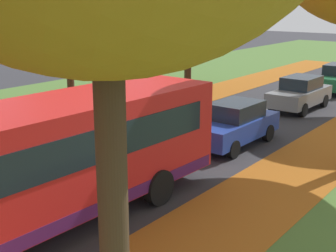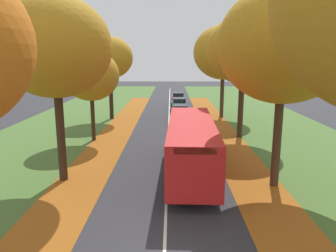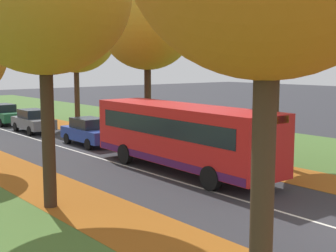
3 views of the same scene
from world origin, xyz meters
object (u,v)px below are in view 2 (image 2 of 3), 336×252
tree_left_far (110,58)px  car_grey_following (180,113)px  tree_right_far (223,53)px  car_green_third_in_line (179,105)px  tree_right_near (284,45)px  tree_left_near (55,47)px  car_blue_lead (187,127)px  bus (191,144)px  tree_left_mid (91,76)px  tree_right_mid (243,50)px  car_red_fourth_in_line (178,98)px

tree_left_far → car_grey_following: size_ratio=2.03×
tree_right_far → car_grey_following: tree_right_far is taller
tree_left_far → car_green_third_in_line: tree_left_far is taller
tree_right_near → car_grey_following: 19.22m
tree_left_near → tree_right_far: bearing=59.0°
tree_right_far → car_blue_lead: (-4.20, -9.09, -6.15)m
tree_left_far → car_blue_lead: (7.72, -7.98, -5.61)m
bus → car_grey_following: bearing=90.6°
tree_left_mid → car_blue_lead: tree_left_mid is taller
bus → car_green_third_in_line: size_ratio=2.45×
tree_left_mid → car_grey_following: (7.14, 8.41, -4.31)m
tree_right_mid → tree_right_far: 9.19m
tree_right_near → tree_left_mid: bearing=141.3°
tree_left_far → car_green_third_in_line: 10.46m
tree_left_near → tree_right_far: size_ratio=0.97×
tree_left_near → tree_left_far: size_ratio=1.11×
tree_left_mid → car_green_third_in_line: (7.14, 14.14, -4.31)m
tree_left_near → tree_left_mid: tree_left_near is taller
tree_left_mid → car_grey_following: bearing=49.7°
tree_left_mid → car_red_fourth_in_line: tree_left_mid is taller
tree_right_near → car_green_third_in_line: bearing=100.6°
car_blue_lead → car_red_fourth_in_line: size_ratio=1.00×
car_grey_following → car_red_fourth_in_line: 12.01m
tree_right_near → car_red_fourth_in_line: tree_right_near is taller
tree_right_mid → car_grey_following: bearing=122.9°
tree_left_near → tree_right_near: bearing=-3.4°
tree_right_far → car_grey_following: (-4.58, -1.93, -6.15)m
tree_right_near → car_blue_lead: bearing=110.9°
tree_left_near → bus: (6.96, 1.16, -5.29)m
tree_left_mid → tree_right_mid: bearing=5.5°
tree_left_near → car_grey_following: bearing=68.2°
car_red_fourth_in_line → car_green_third_in_line: bearing=-90.3°
tree_left_far → tree_right_far: 11.99m
tree_left_far → tree_right_mid: bearing=-33.9°
tree_left_near → tree_left_mid: (-0.34, 8.56, -1.88)m
tree_left_near → car_green_third_in_line: 24.48m
tree_left_far → tree_right_far: size_ratio=0.87×
tree_right_far → car_green_third_in_line: bearing=140.3°
car_red_fourth_in_line → car_grey_following: bearing=-90.1°
tree_right_mid → tree_right_far: (-0.12, 9.19, -0.07)m
tree_left_near → tree_right_mid: size_ratio=0.99×
tree_right_near → car_green_third_in_line: size_ratio=2.33×
tree_left_far → tree_right_mid: size_ratio=0.89×
tree_right_mid → tree_left_near: bearing=-139.8°
tree_right_near → bus: bearing=156.6°
tree_left_mid → tree_right_near: (11.52, -9.22, 1.98)m
tree_right_mid → car_green_third_in_line: tree_right_mid is taller
car_grey_following → car_green_third_in_line: bearing=90.0°
tree_left_mid → car_green_third_in_line: tree_left_mid is taller
tree_left_far → bus: (7.50, -16.63, -4.72)m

